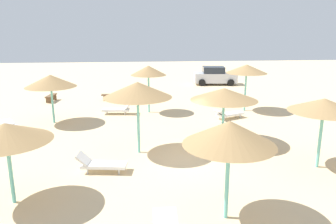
# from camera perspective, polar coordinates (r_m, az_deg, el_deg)

# --- Properties ---
(ground_plane) EXTENTS (80.00, 80.00, 0.00)m
(ground_plane) POSITION_cam_1_polar(r_m,az_deg,el_deg) (14.41, 1.11, -7.60)
(ground_plane) COLOR beige
(parasol_0) EXTENTS (2.27, 2.27, 3.03)m
(parasol_0) POSITION_cam_1_polar(r_m,az_deg,el_deg) (21.19, -3.38, 7.11)
(parasol_0) COLOR #6BC6BC
(parasol_0) RESTS_ON ground
(parasol_1) EXTENTS (2.74, 2.74, 2.62)m
(parasol_1) POSITION_cam_1_polar(r_m,az_deg,el_deg) (11.11, -26.12, -3.16)
(parasol_1) COLOR #6BC6BC
(parasol_1) RESTS_ON ground
(parasol_2) EXTENTS (2.60, 2.60, 2.94)m
(parasol_2) POSITION_cam_1_polar(r_m,az_deg,el_deg) (9.23, 10.50, -3.61)
(parasol_2) COLOR #6BC6BC
(parasol_2) RESTS_ON ground
(parasol_3) EXTENTS (2.66, 2.66, 3.06)m
(parasol_3) POSITION_cam_1_polar(r_m,az_deg,el_deg) (22.19, 13.34, 7.20)
(parasol_3) COLOR #6BC6BC
(parasol_3) RESTS_ON ground
(parasol_4) EXTENTS (2.86, 2.86, 2.80)m
(parasol_4) POSITION_cam_1_polar(r_m,az_deg,el_deg) (19.89, -19.52, 5.06)
(parasol_4) COLOR #6BC6BC
(parasol_4) RESTS_ON ground
(parasol_6) EXTENTS (2.95, 2.95, 3.16)m
(parasol_6) POSITION_cam_1_polar(r_m,az_deg,el_deg) (14.14, -5.24, 3.81)
(parasol_6) COLOR #6BC6BC
(parasol_6) RESTS_ON ground
(parasol_7) EXTENTS (2.67, 2.67, 2.79)m
(parasol_7) POSITION_cam_1_polar(r_m,az_deg,el_deg) (13.90, 25.21, 1.05)
(parasol_7) COLOR #6BC6BC
(parasol_7) RESTS_ON ground
(parasol_8) EXTENTS (3.13, 3.13, 2.67)m
(parasol_8) POSITION_cam_1_polar(r_m,az_deg,el_deg) (15.59, 9.60, 3.03)
(parasol_8) COLOR #6BC6BC
(parasol_8) RESTS_ON ground
(lounger_0) EXTENTS (1.92, 0.83, 0.78)m
(lounger_0) POSITION_cam_1_polar(r_m,az_deg,el_deg) (21.37, -8.57, 0.50)
(lounger_0) COLOR white
(lounger_0) RESTS_ON ground
(lounger_3) EXTENTS (2.00, 1.36, 0.66)m
(lounger_3) POSITION_cam_1_polar(r_m,az_deg,el_deg) (20.39, 10.32, -0.28)
(lounger_3) COLOR white
(lounger_3) RESTS_ON ground
(lounger_4) EXTENTS (1.87, 1.73, 0.63)m
(lounger_4) POSITION_cam_1_polar(r_m,az_deg,el_deg) (19.15, -24.88, -2.38)
(lounger_4) COLOR white
(lounger_4) RESTS_ON ground
(lounger_6) EXTENTS (1.95, 0.90, 0.73)m
(lounger_6) POSITION_cam_1_polar(r_m,az_deg,el_deg) (13.10, -11.48, -8.72)
(lounger_6) COLOR white
(lounger_6) RESTS_ON ground
(bench_0) EXTENTS (0.51, 1.53, 0.49)m
(bench_0) POSITION_cam_1_polar(r_m,az_deg,el_deg) (26.78, -5.95, 3.45)
(bench_0) COLOR brown
(bench_0) RESTS_ON ground
(bench_1) EXTENTS (1.50, 0.41, 0.49)m
(bench_1) POSITION_cam_1_polar(r_m,az_deg,el_deg) (25.39, -9.65, 2.72)
(bench_1) COLOR brown
(bench_1) RESTS_ON ground
(bench_2) EXTENTS (0.57, 1.54, 0.49)m
(bench_2) POSITION_cam_1_polar(r_m,az_deg,el_deg) (26.21, -19.42, 2.46)
(bench_2) COLOR brown
(bench_2) RESTS_ON ground
(parked_car) EXTENTS (4.14, 2.29, 1.72)m
(parked_car) POSITION_cam_1_polar(r_m,az_deg,el_deg) (32.38, 8.06, 6.14)
(parked_car) COLOR silver
(parked_car) RESTS_ON ground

